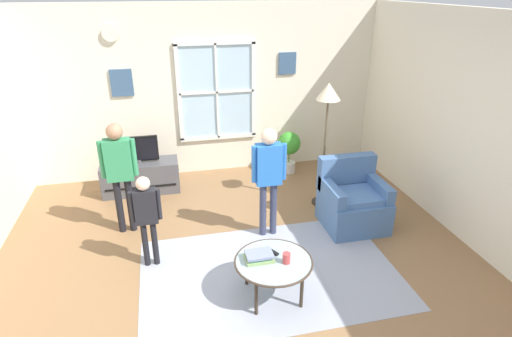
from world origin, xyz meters
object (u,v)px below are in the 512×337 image
object	(u,v)px
armchair	(352,202)
coffee_table	(273,263)
tv_stand	(141,177)
remote_near_cup	(269,253)
person_green_shirt	(119,166)
cup	(286,258)
floor_lamp	(328,104)
potted_plant_by_window	(289,147)
television	(137,149)
book_stack	(259,256)
person_black_shirt	(146,212)
remote_near_books	(273,252)
person_blue_shirt	(269,170)

from	to	relation	value
armchair	coffee_table	size ratio (longest dim) A/B	1.11
tv_stand	coffee_table	distance (m)	3.02
remote_near_cup	person_green_shirt	bearing A→B (deg)	135.24
cup	floor_lamp	distance (m)	2.31
coffee_table	person_green_shirt	xyz separation A→B (m)	(-1.49, 1.60, 0.50)
remote_near_cup	potted_plant_by_window	world-z (taller)	potted_plant_by_window
television	potted_plant_by_window	world-z (taller)	television
cup	person_green_shirt	distance (m)	2.35
television	person_green_shirt	world-z (taller)	person_green_shirt
tv_stand	book_stack	size ratio (longest dim) A/B	4.12
coffee_table	person_black_shirt	distance (m)	1.47
tv_stand	person_black_shirt	world-z (taller)	person_black_shirt
tv_stand	coffee_table	world-z (taller)	tv_stand
remote_near_books	person_green_shirt	world-z (taller)	person_green_shirt
armchair	floor_lamp	size ratio (longest dim) A/B	0.50
coffee_table	book_stack	world-z (taller)	book_stack
television	floor_lamp	xyz separation A→B (m)	(2.52, -0.96, 0.77)
armchair	person_blue_shirt	size ratio (longest dim) A/B	0.62
armchair	person_green_shirt	size ratio (longest dim) A/B	0.61
tv_stand	person_blue_shirt	bearing A→B (deg)	-45.08
person_green_shirt	person_black_shirt	size ratio (longest dim) A/B	1.32
coffee_table	remote_near_books	distance (m)	0.14
person_black_shirt	floor_lamp	size ratio (longest dim) A/B	0.62
remote_near_books	tv_stand	bearing A→B (deg)	117.99
person_blue_shirt	potted_plant_by_window	distance (m)	1.98
cup	armchair	bearing A→B (deg)	43.05
tv_stand	remote_near_books	distance (m)	2.92
remote_near_books	potted_plant_by_window	size ratio (longest dim) A/B	0.20
tv_stand	armchair	world-z (taller)	armchair
remote_near_books	person_black_shirt	xyz separation A→B (m)	(-1.22, 0.67, 0.25)
person_black_shirt	floor_lamp	world-z (taller)	floor_lamp
television	remote_near_books	world-z (taller)	television
potted_plant_by_window	floor_lamp	size ratio (longest dim) A/B	0.40
tv_stand	armchair	xyz separation A→B (m)	(2.69, -1.59, 0.09)
cup	person_green_shirt	world-z (taller)	person_green_shirt
television	cup	xyz separation A→B (m)	(1.45, -2.75, -0.21)
armchair	remote_near_books	distance (m)	1.65
cup	floor_lamp	size ratio (longest dim) A/B	0.06
floor_lamp	remote_near_cup	bearing A→B (deg)	-126.53
coffee_table	cup	world-z (taller)	cup
potted_plant_by_window	floor_lamp	distance (m)	1.53
armchair	potted_plant_by_window	world-z (taller)	armchair
remote_near_cup	person_black_shirt	bearing A→B (deg)	150.30
person_black_shirt	tv_stand	bearing A→B (deg)	94.34
remote_near_cup	person_black_shirt	distance (m)	1.39
remote_near_cup	floor_lamp	xyz separation A→B (m)	(1.19, 1.61, 1.03)
armchair	remote_near_cup	world-z (taller)	armchair
tv_stand	television	xyz separation A→B (m)	(0.00, -0.00, 0.45)
tv_stand	cup	xyz separation A→B (m)	(1.45, -2.76, 0.24)
remote_near_cup	person_blue_shirt	size ratio (longest dim) A/B	0.10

